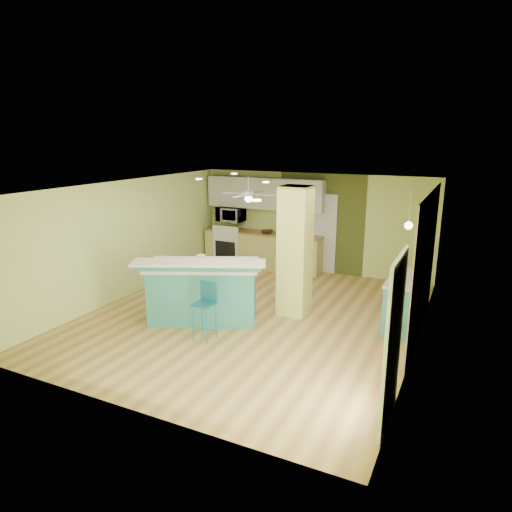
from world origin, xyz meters
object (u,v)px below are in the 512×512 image
Objects in this scene: side_counter at (405,302)px; canister at (201,260)px; peninsula at (203,290)px; fruit_bowl at (267,232)px; bar_stool at (206,301)px.

canister is at bearing -158.53° from side_counter.
fruit_bowl is at bearing 71.23° from peninsula.
fruit_bowl is (-3.85, 2.35, 0.51)m from side_counter.
peninsula is 13.92× the size of canister.
peninsula is 7.93× the size of fruit_bowl.
peninsula is 2.49× the size of bar_stool.
fruit_bowl is at bearing 95.57° from canister.
bar_stool is at bearing -145.44° from side_counter.
peninsula is at bearing -159.09° from side_counter.
side_counter is 4.53m from fruit_bowl.
side_counter is at bearing 21.47° from canister.
peninsula is at bearing -84.39° from fruit_bowl.
canister reaches higher than side_counter.
bar_stool is at bearing -52.89° from canister.
peninsula is 3.72m from fruit_bowl.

